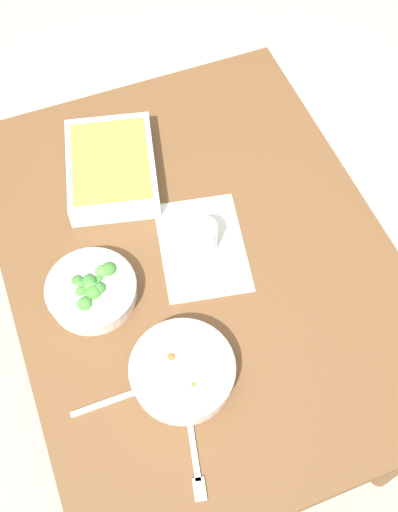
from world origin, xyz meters
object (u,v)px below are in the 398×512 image
at_px(fork_on_table, 196,462).
at_px(spoon_by_broccoli, 111,290).
at_px(stew_bowl, 182,371).
at_px(broccoli_bowl, 92,290).
at_px(drink_cup, 202,239).
at_px(spoon_by_stew, 123,396).
at_px(baking_dish, 111,167).

bearing_deg(fork_on_table, spoon_by_broccoli, -174.38).
relative_size(stew_bowl, spoon_by_broccoli, 1.28).
relative_size(broccoli_bowl, drink_cup, 2.44).
xyz_separation_m(drink_cup, spoon_by_stew, (0.28, -0.29, -0.03)).
xyz_separation_m(broccoli_bowl, fork_on_table, (0.43, 0.08, -0.03)).
bearing_deg(spoon_by_broccoli, baking_dish, 162.28).
xyz_separation_m(drink_cup, fork_on_table, (0.46, -0.20, -0.04)).
distance_m(baking_dish, spoon_by_broccoli, 0.34).
distance_m(stew_bowl, broccoli_bowl, 0.28).
bearing_deg(baking_dish, fork_on_table, -4.56).
bearing_deg(baking_dish, spoon_by_broccoli, -17.72).
relative_size(broccoli_bowl, fork_on_table, 1.17).
relative_size(broccoli_bowl, baking_dish, 0.61).
bearing_deg(spoon_by_stew, spoon_by_broccoli, 168.40).
height_order(spoon_by_broccoli, fork_on_table, spoon_by_broccoli).
distance_m(spoon_by_stew, fork_on_table, 0.20).
distance_m(spoon_by_stew, spoon_by_broccoli, 0.26).
xyz_separation_m(broccoli_bowl, drink_cup, (-0.03, 0.28, 0.01)).
bearing_deg(stew_bowl, spoon_by_stew, -90.68).
bearing_deg(broccoli_bowl, fork_on_table, 11.11).
distance_m(drink_cup, spoon_by_stew, 0.41).
relative_size(stew_bowl, fork_on_table, 1.27).
distance_m(stew_bowl, spoon_by_broccoli, 0.27).
height_order(baking_dish, spoon_by_broccoli, baking_dish).
bearing_deg(drink_cup, spoon_by_broccoli, -81.96).
bearing_deg(spoon_by_broccoli, stew_bowl, 17.91).
distance_m(stew_bowl, baking_dish, 0.57).
height_order(baking_dish, fork_on_table, baking_dish).
relative_size(spoon_by_stew, fork_on_table, 0.99).
height_order(drink_cup, fork_on_table, drink_cup).
relative_size(baking_dish, drink_cup, 4.04).
height_order(stew_bowl, drink_cup, drink_cup).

